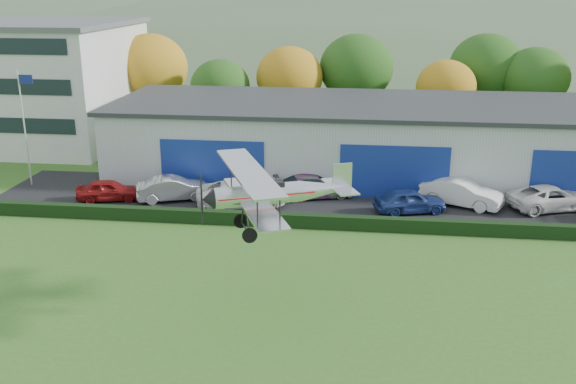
# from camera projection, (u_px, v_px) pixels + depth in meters

# --- Properties ---
(apron) EXTENTS (48.00, 9.00, 0.05)m
(apron) POSITION_uv_depth(u_px,v_px,m) (362.00, 202.00, 41.53)
(apron) COLOR black
(apron) RESTS_ON ground
(hedge) EXTENTS (46.00, 0.60, 0.80)m
(hedge) POSITION_uv_depth(u_px,v_px,m) (361.00, 223.00, 36.89)
(hedge) COLOR black
(hedge) RESTS_ON ground
(hangar) EXTENTS (40.60, 12.60, 5.30)m
(hangar) POSITION_uv_depth(u_px,v_px,m) (392.00, 139.00, 47.08)
(hangar) COLOR #B2B7BC
(hangar) RESTS_ON ground
(office_block) EXTENTS (20.60, 15.60, 10.40)m
(office_block) POSITION_uv_depth(u_px,v_px,m) (12.00, 82.00, 56.76)
(office_block) COLOR silver
(office_block) RESTS_ON ground
(flagpole) EXTENTS (1.05, 0.10, 8.00)m
(flagpole) POSITION_uv_depth(u_px,v_px,m) (25.00, 118.00, 43.67)
(flagpole) COLOR silver
(flagpole) RESTS_ON ground
(tree_belt) EXTENTS (75.70, 13.22, 10.12)m
(tree_belt) POSITION_uv_depth(u_px,v_px,m) (343.00, 74.00, 58.58)
(tree_belt) COLOR #3D2614
(tree_belt) RESTS_ON ground
(distant_hills) EXTENTS (430.00, 196.00, 56.00)m
(distant_hills) POSITION_uv_depth(u_px,v_px,m) (337.00, 96.00, 158.76)
(distant_hills) COLOR #4C6642
(distant_hills) RESTS_ON ground
(car_0) EXTENTS (4.34, 2.56, 1.39)m
(car_0) POSITION_uv_depth(u_px,v_px,m) (109.00, 190.00, 41.69)
(car_0) COLOR maroon
(car_0) RESTS_ON apron
(car_1) EXTENTS (4.99, 3.24, 1.55)m
(car_1) POSITION_uv_depth(u_px,v_px,m) (173.00, 188.00, 41.72)
(car_1) COLOR silver
(car_1) RESTS_ON apron
(car_2) EXTENTS (6.13, 3.82, 1.58)m
(car_2) POSITION_uv_depth(u_px,v_px,m) (242.00, 194.00, 40.63)
(car_2) COLOR silver
(car_2) RESTS_ON apron
(car_3) EXTENTS (5.56, 3.63, 1.50)m
(car_3) POSITION_uv_depth(u_px,v_px,m) (314.00, 186.00, 42.31)
(car_3) COLOR gray
(car_3) RESTS_ON apron
(car_4) EXTENTS (4.67, 2.86, 1.48)m
(car_4) POSITION_uv_depth(u_px,v_px,m) (410.00, 201.00, 39.47)
(car_4) COLOR navy
(car_4) RESTS_ON apron
(car_5) EXTENTS (5.37, 3.75, 1.68)m
(car_5) POSITION_uv_depth(u_px,v_px,m) (461.00, 193.00, 40.68)
(car_5) COLOR silver
(car_5) RESTS_ON apron
(car_6) EXTENTS (5.92, 4.16, 1.50)m
(car_6) POSITION_uv_depth(u_px,v_px,m) (552.00, 198.00, 40.04)
(car_6) COLOR silver
(car_6) RESTS_ON apron
(biplane) EXTENTS (6.63, 7.33, 2.80)m
(biplane) POSITION_uv_depth(u_px,v_px,m) (271.00, 192.00, 26.90)
(biplane) COLOR silver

